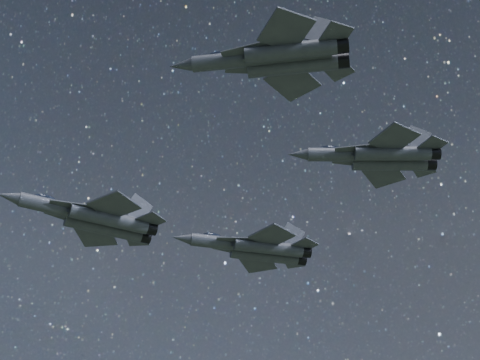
{
  "coord_description": "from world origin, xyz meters",
  "views": [
    {
      "loc": [
        -1.01,
        -68.85,
        111.76
      ],
      "look_at": [
        2.75,
        -1.81,
        158.2
      ],
      "focal_mm": 55.0,
      "sensor_mm": 36.0,
      "label": 1
    }
  ],
  "objects": [
    {
      "name": "jet_lead",
      "position": [
        -13.73,
        3.65,
        156.04
      ],
      "size": [
        18.86,
        12.48,
        4.81
      ],
      "rotation": [
        0.0,
        0.0,
        0.38
      ],
      "color": "#33353F"
    },
    {
      "name": "jet_right",
      "position": [
        4.63,
        -23.7,
        155.8
      ],
      "size": [
        16.3,
        11.21,
        4.09
      ],
      "rotation": [
        0.0,
        0.0,
        -0.2
      ],
      "color": "#33353F"
    },
    {
      "name": "jet_left",
      "position": [
        5.81,
        16.46,
        159.89
      ],
      "size": [
        19.51,
        13.49,
        4.9
      ],
      "rotation": [
        0.0,
        0.0,
        0.17
      ],
      "color": "#33353F"
    },
    {
      "name": "jet_slot",
      "position": [
        18.29,
        -3.29,
        161.0
      ],
      "size": [
        17.65,
        12.5,
        4.48
      ],
      "rotation": [
        0.0,
        0.0,
        -0.05
      ],
      "color": "#33353F"
    }
  ]
}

